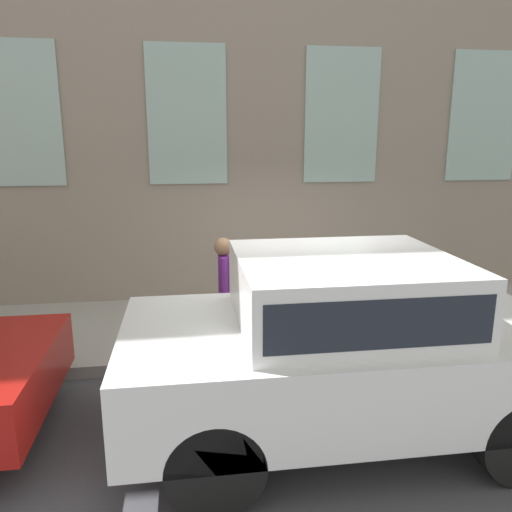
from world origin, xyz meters
name	(u,v)px	position (x,y,z in m)	size (l,w,h in m)	color
ground_plane	(296,366)	(0.00, 0.00, 0.00)	(80.00, 80.00, 0.00)	#47474C
sidewalk	(278,324)	(1.29, 0.00, 0.08)	(2.58, 60.00, 0.16)	#9E9B93
fire_hydrant	(288,318)	(0.36, 0.05, 0.53)	(0.33, 0.45, 0.73)	gray
person	(224,282)	(0.45, 0.90, 1.05)	(0.36, 0.24, 1.47)	#726651
parked_car_white_near	(343,338)	(-1.52, -0.10, 1.01)	(2.09, 4.20, 1.82)	black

